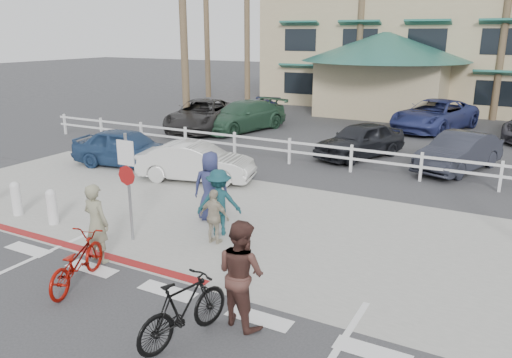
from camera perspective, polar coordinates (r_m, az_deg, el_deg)
The scene contains 27 objects.
ground at distance 9.59m, azimuth -12.36°, elevation -14.00°, with size 140.00×140.00×0.00m, color #333335.
sidewalk_plaza at distance 12.93m, azimuth 0.69°, elevation -5.29°, with size 22.00×7.00×0.01m, color gray.
cross_street at distance 16.38m, azimuth 7.23°, elevation -0.70°, with size 40.00×5.00×0.01m, color #333335.
parking_lot at distance 25.23m, azimuth 15.20°, elevation 4.92°, with size 50.00×16.00×0.01m, color #333335.
curb_red at distance 12.27m, azimuth -19.48°, elevation -7.52°, with size 7.00×0.25×0.02m, color maroon.
rail_fence at distance 17.92m, azimuth 11.13°, elevation 2.26°, with size 29.40×0.16×1.00m, color silver, non-canonical shape.
building at distance 37.32m, azimuth 23.98°, elevation 16.41°, with size 28.00×16.00×11.30m, color tan, non-canonical shape.
sign_post at distance 11.95m, azimuth -14.36°, elevation -0.33°, with size 0.50×0.10×2.90m, color gray, non-canonical shape.
bollard_0 at distance 13.89m, azimuth -22.28°, elevation -2.96°, with size 0.26×0.26×0.95m, color silver, non-canonical shape.
bollard_1 at distance 14.96m, azimuth -25.71°, elevation -2.02°, with size 0.26×0.26×0.95m, color silver, non-canonical shape.
palm_1 at distance 35.80m, azimuth -1.05°, elevation 19.17°, with size 4.00×4.00×13.00m, color #28521F, non-canonical shape.
palm_10 at distance 26.29m, azimuth -8.39°, elevation 18.91°, with size 4.00×4.00×12.00m, color #28521F, non-canonical shape.
bike_red at distance 10.46m, azimuth -19.83°, elevation -8.88°, with size 0.66×1.88×0.99m, color #7E0B03.
rider_red at distance 11.20m, azimuth -17.78°, elevation -4.85°, with size 0.64×0.42×1.76m, color gray.
bike_black at distance 8.29m, azimuth -8.27°, elevation -14.53°, with size 0.52×1.84×1.10m, color black.
rider_black at distance 8.46m, azimuth -1.72°, elevation -10.70°, with size 0.91×0.71×1.87m, color #462923.
pedestrian_a at distance 12.13m, azimuth -4.25°, elevation -2.68°, with size 1.07×0.62×1.66m, color #133C44.
pedestrian_child at distance 11.68m, azimuth -4.77°, elevation -4.34°, with size 0.78×0.32×1.32m, color tan.
pedestrian_b at distance 13.07m, azimuth -5.18°, elevation -0.84°, with size 0.91×0.59×1.85m, color navy.
car_white_sedan at distance 16.72m, azimuth -6.86°, elevation 1.93°, with size 1.35×3.87×1.28m, color beige.
car_red_compact at distance 19.04m, azimuth -14.49°, elevation 3.49°, with size 1.65×4.11×1.40m, color navy.
lot_car_0 at distance 25.59m, azimuth -6.25°, elevation 7.27°, with size 2.52×5.47×1.52m, color black.
lot_car_1 at distance 25.29m, azimuth -1.52°, elevation 7.21°, with size 2.07×5.09×1.48m, color #284B36.
lot_car_2 at distance 20.18m, azimuth 11.80°, elevation 4.37°, with size 1.64×4.07×1.39m, color black.
lot_car_3 at distance 19.26m, azimuth 22.19°, elevation 2.87°, with size 1.44×4.12×1.36m, color #242631.
lot_car_4 at distance 27.61m, azimuth 0.04°, elevation 7.72°, with size 1.70×4.18×1.21m, color navy.
lot_car_5 at distance 26.85m, azimuth 19.73°, elevation 6.87°, with size 2.56×5.56×1.55m, color navy.
Camera 1 is at (5.59, -6.13, 4.79)m, focal length 35.00 mm.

